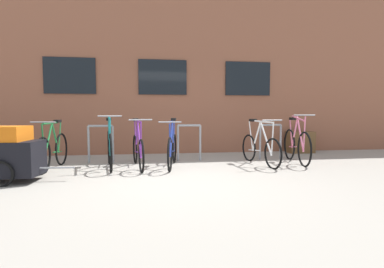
% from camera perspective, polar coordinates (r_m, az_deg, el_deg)
% --- Properties ---
extents(ground_plane, '(42.00, 42.00, 0.00)m').
position_cam_1_polar(ground_plane, '(4.89, -4.09, -9.04)').
color(ground_plane, '#9E998E').
extents(storefront_building, '(28.00, 7.69, 5.87)m').
position_cam_1_polar(storefront_building, '(11.92, -6.62, 12.88)').
color(storefront_building, brown).
rests_on(storefront_building, ground).
extents(bike_rack, '(6.58, 0.05, 0.86)m').
position_cam_1_polar(bike_rack, '(6.68, -9.10, -1.07)').
color(bike_rack, gray).
rests_on(bike_rack, ground).
extents(bicycle_purple, '(0.45, 1.72, 1.02)m').
position_cam_1_polar(bicycle_purple, '(6.07, -10.64, -2.96)').
color(bicycle_purple, black).
rests_on(bicycle_purple, ground).
extents(bicycle_teal, '(0.46, 1.69, 1.09)m').
position_cam_1_polar(bicycle_teal, '(6.16, -15.95, -2.64)').
color(bicycle_teal, black).
rests_on(bicycle_teal, ground).
extents(bicycle_blue, '(0.45, 1.66, 1.03)m').
position_cam_1_polar(bicycle_blue, '(6.04, -3.92, -2.90)').
color(bicycle_blue, black).
rests_on(bicycle_blue, ground).
extents(bicycle_white, '(0.44, 1.67, 1.01)m').
position_cam_1_polar(bicycle_white, '(6.46, 13.27, -2.64)').
color(bicycle_white, black).
rests_on(bicycle_white, ground).
extents(bicycle_green, '(0.44, 1.70, 1.00)m').
position_cam_1_polar(bicycle_green, '(6.41, -25.78, -2.83)').
color(bicycle_green, black).
rests_on(bicycle_green, ground).
extents(bicycle_pink, '(0.44, 1.71, 1.11)m').
position_cam_1_polar(bicycle_pink, '(6.94, 19.93, -1.98)').
color(bicycle_pink, black).
rests_on(bicycle_pink, ground).
extents(bike_trailer, '(1.46, 0.72, 0.93)m').
position_cam_1_polar(bike_trailer, '(5.53, -32.42, -3.22)').
color(bike_trailer, black).
rests_on(bike_trailer, ground).
extents(planter_box, '(0.70, 0.44, 0.60)m').
position_cam_1_polar(planter_box, '(8.71, 20.57, -1.50)').
color(planter_box, brown).
rests_on(planter_box, ground).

